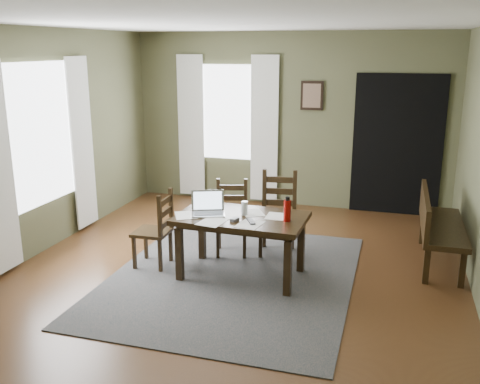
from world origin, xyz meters
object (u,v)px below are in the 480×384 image
(chair_end, at_px, (156,230))
(water_bottle, at_px, (287,210))
(dining_table, at_px, (241,223))
(chair_back_right, at_px, (278,214))
(bench, at_px, (436,222))
(laptop, at_px, (208,208))
(chair_back_left, at_px, (232,218))

(chair_end, height_order, water_bottle, water_bottle)
(dining_table, height_order, chair_back_right, chair_back_right)
(bench, distance_m, laptop, 2.66)
(chair_back_right, height_order, bench, chair_back_right)
(chair_end, relative_size, chair_back_right, 0.89)
(chair_back_left, relative_size, water_bottle, 3.42)
(chair_end, height_order, laptop, laptop)
(laptop, bearing_deg, bench, 1.52)
(bench, bearing_deg, dining_table, 116.17)
(chair_back_left, bearing_deg, water_bottle, -54.75)
(dining_table, xyz_separation_m, water_bottle, (0.51, -0.03, 0.21))
(dining_table, height_order, chair_end, chair_end)
(water_bottle, bearing_deg, chair_back_left, 140.44)
(chair_back_left, bearing_deg, chair_back_right, 2.52)
(laptop, bearing_deg, chair_back_right, 32.73)
(chair_end, height_order, chair_back_left, chair_back_left)
(chair_end, bearing_deg, bench, 106.48)
(chair_end, relative_size, laptop, 2.06)
(laptop, height_order, water_bottle, water_bottle)
(dining_table, height_order, chair_back_left, chair_back_left)
(chair_back_right, bearing_deg, chair_end, -152.79)
(chair_end, bearing_deg, chair_back_right, 121.64)
(chair_end, distance_m, water_bottle, 1.57)
(chair_back_left, height_order, water_bottle, water_bottle)
(dining_table, bearing_deg, chair_end, -177.63)
(dining_table, relative_size, chair_back_right, 1.40)
(bench, distance_m, water_bottle, 1.90)
(dining_table, distance_m, water_bottle, 0.55)
(chair_end, bearing_deg, water_bottle, 87.17)
(dining_table, height_order, laptop, laptop)
(chair_end, relative_size, water_bottle, 3.40)
(chair_back_right, distance_m, laptop, 1.06)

